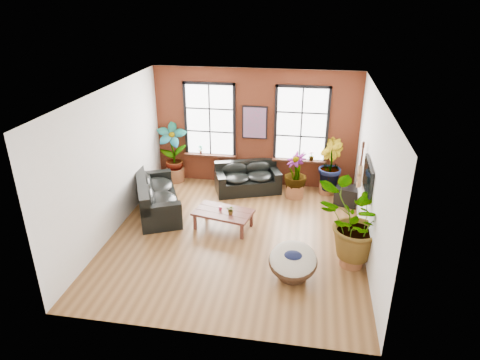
% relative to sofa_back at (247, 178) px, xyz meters
% --- Properties ---
extents(room, '(6.04, 6.54, 3.54)m').
position_rel_sofa_back_xyz_m(room, '(0.13, -2.51, 1.36)').
color(room, brown).
rests_on(room, ground).
extents(sofa_back, '(2.06, 1.49, 0.85)m').
position_rel_sofa_back_xyz_m(sofa_back, '(0.00, 0.00, 0.00)').
color(sofa_back, black).
rests_on(sofa_back, ground).
extents(sofa_left, '(1.91, 2.58, 0.94)m').
position_rel_sofa_back_xyz_m(sofa_left, '(-2.24, -1.70, 0.04)').
color(sofa_left, black).
rests_on(sofa_left, ground).
extents(coffee_table, '(1.56, 1.10, 0.55)m').
position_rel_sofa_back_xyz_m(coffee_table, '(-0.26, -2.26, 0.02)').
color(coffee_table, '#4B231B').
rests_on(coffee_table, ground).
extents(papasan_chair, '(1.01, 1.03, 0.75)m').
position_rel_sofa_back_xyz_m(papasan_chair, '(1.56, -4.02, 0.00)').
color(papasan_chair, '#3A2314').
rests_on(papasan_chair, ground).
extents(poster, '(0.74, 0.06, 0.98)m').
position_rel_sofa_back_xyz_m(poster, '(0.13, 0.53, 1.56)').
color(poster, black).
rests_on(poster, room).
extents(tv_wall_unit, '(0.13, 1.86, 1.20)m').
position_rel_sofa_back_xyz_m(tv_wall_unit, '(3.06, -2.06, 1.16)').
color(tv_wall_unit, black).
rests_on(tv_wall_unit, room).
extents(media_box, '(0.73, 0.66, 0.51)m').
position_rel_sofa_back_xyz_m(media_box, '(2.86, -0.41, -0.13)').
color(media_box, black).
rests_on(media_box, ground).
extents(pot_back_left, '(0.64, 0.64, 0.41)m').
position_rel_sofa_back_xyz_m(pot_back_left, '(-2.33, 0.35, -0.18)').
color(pot_back_left, brown).
rests_on(pot_back_left, ground).
extents(pot_back_right, '(0.61, 0.61, 0.34)m').
position_rel_sofa_back_xyz_m(pot_back_right, '(2.34, 0.21, -0.22)').
color(pot_back_right, brown).
rests_on(pot_back_right, ground).
extents(pot_right_wall, '(0.51, 0.51, 0.37)m').
position_rel_sofa_back_xyz_m(pot_right_wall, '(2.80, -3.37, -0.20)').
color(pot_right_wall, brown).
rests_on(pot_right_wall, ground).
extents(pot_mid, '(0.60, 0.60, 0.38)m').
position_rel_sofa_back_xyz_m(pot_mid, '(1.42, -0.19, -0.20)').
color(pot_mid, brown).
rests_on(pot_mid, ground).
extents(floor_plant_back_left, '(1.01, 0.77, 1.74)m').
position_rel_sofa_back_xyz_m(floor_plant_back_left, '(-2.37, 0.32, 0.63)').
color(floor_plant_back_left, '#1D5A18').
rests_on(floor_plant_back_left, ground).
extents(floor_plant_back_right, '(0.90, 1.00, 1.49)m').
position_rel_sofa_back_xyz_m(floor_plant_back_right, '(2.35, 0.25, 0.51)').
color(floor_plant_back_right, '#1D5A18').
rests_on(floor_plant_back_right, ground).
extents(floor_plant_right_wall, '(1.96, 1.87, 1.69)m').
position_rel_sofa_back_xyz_m(floor_plant_right_wall, '(2.79, -3.34, 0.62)').
color(floor_plant_right_wall, '#1D5A18').
rests_on(floor_plant_right_wall, ground).
extents(floor_plant_mid, '(0.93, 0.93, 1.19)m').
position_rel_sofa_back_xyz_m(floor_plant_mid, '(1.41, -0.17, 0.35)').
color(floor_plant_mid, '#1D5A18').
rests_on(floor_plant_mid, ground).
extents(table_plant, '(0.24, 0.22, 0.23)m').
position_rel_sofa_back_xyz_m(table_plant, '(-0.05, -2.37, 0.19)').
color(table_plant, '#1D5A18').
rests_on(table_plant, coffee_table).
extents(sill_plant_left, '(0.17, 0.17, 0.27)m').
position_rel_sofa_back_xyz_m(sill_plant_left, '(-1.52, 0.47, 0.65)').
color(sill_plant_left, '#1D5A18').
rests_on(sill_plant_left, room).
extents(sill_plant_right, '(0.19, 0.19, 0.27)m').
position_rel_sofa_back_xyz_m(sill_plant_right, '(1.83, 0.47, 0.65)').
color(sill_plant_right, '#1D5A18').
rests_on(sill_plant_right, room).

